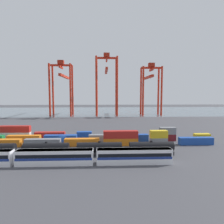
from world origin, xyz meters
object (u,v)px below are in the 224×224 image
at_px(freight_tank_row, 73,149).
at_px(passenger_train, 55,156).
at_px(gantry_crane_east, 150,83).
at_px(shipping_container_1, 3,143).
at_px(gantry_crane_central, 107,78).
at_px(gantry_crane_west, 62,82).
at_px(shipping_container_22, 118,134).
at_px(shipping_container_14, 167,137).
at_px(shipping_container_6, 159,141).

bearing_deg(freight_tank_row, passenger_train, -115.21).
distance_m(passenger_train, gantry_crane_east, 134.21).
height_order(shipping_container_1, gantry_crane_central, gantry_crane_central).
bearing_deg(shipping_container_1, gantry_crane_west, 89.78).
distance_m(shipping_container_22, gantry_crane_central, 94.57).
bearing_deg(shipping_container_22, gantry_crane_central, 91.99).
xyz_separation_m(shipping_container_22, gantry_crane_west, (-40.19, 90.26, 26.39)).
bearing_deg(gantry_crane_west, gantry_crane_central, -0.89).
bearing_deg(shipping_container_14, gantry_crane_west, 121.33).
relative_size(freight_tank_row, shipping_container_22, 4.93).
height_order(passenger_train, gantry_crane_west, gantry_crane_west).
bearing_deg(shipping_container_1, shipping_container_14, 6.15).
bearing_deg(shipping_container_14, shipping_container_22, 161.09).
relative_size(shipping_container_1, gantry_crane_central, 0.24).
bearing_deg(shipping_container_14, gantry_crane_east, 80.94).
height_order(freight_tank_row, shipping_container_14, freight_tank_row).
bearing_deg(shipping_container_1, passenger_train, -40.30).
bearing_deg(gantry_crane_central, gantry_crane_east, -0.10).
height_order(passenger_train, shipping_container_1, passenger_train).
distance_m(shipping_container_6, shipping_container_14, 8.25).
bearing_deg(gantry_crane_central, gantry_crane_west, 179.11).
bearing_deg(passenger_train, gantry_crane_central, 82.71).
height_order(shipping_container_14, gantry_crane_west, gantry_crane_west).
relative_size(shipping_container_22, gantry_crane_west, 0.27).
xyz_separation_m(shipping_container_1, gantry_crane_central, (37.47, 102.46, 29.83)).
height_order(freight_tank_row, gantry_crane_west, gantry_crane_west).
relative_size(shipping_container_1, shipping_container_6, 2.00).
xyz_separation_m(shipping_container_14, gantry_crane_west, (-58.83, 96.65, 26.39)).
relative_size(shipping_container_6, shipping_container_22, 0.50).
relative_size(passenger_train, shipping_container_14, 10.01).
height_order(shipping_container_1, gantry_crane_east, gantry_crane_east).
bearing_deg(shipping_container_22, freight_tank_row, -122.22).
bearing_deg(shipping_container_6, passenger_train, -149.80).
distance_m(shipping_container_14, gantry_crane_central, 102.92).
bearing_deg(shipping_container_22, shipping_container_6, -43.59).
bearing_deg(shipping_container_6, gantry_crane_central, 99.17).
relative_size(shipping_container_22, gantry_crane_east, 0.28).
height_order(shipping_container_1, shipping_container_6, same).
distance_m(shipping_container_1, shipping_container_6, 54.00).
bearing_deg(passenger_train, shipping_container_22, 59.36).
relative_size(shipping_container_14, gantry_crane_west, 0.13).
height_order(shipping_container_14, gantry_crane_central, gantry_crane_central).
relative_size(shipping_container_14, shipping_container_22, 0.50).
xyz_separation_m(shipping_container_22, gantry_crane_east, (33.95, 89.62, 25.35)).
height_order(shipping_container_6, gantry_crane_west, gantry_crane_west).
relative_size(gantry_crane_west, gantry_crane_central, 0.88).
height_order(gantry_crane_west, gantry_crane_east, gantry_crane_west).
relative_size(shipping_container_22, gantry_crane_central, 0.24).
height_order(shipping_container_22, gantry_crane_central, gantry_crane_central).
height_order(freight_tank_row, gantry_crane_central, gantry_crane_central).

